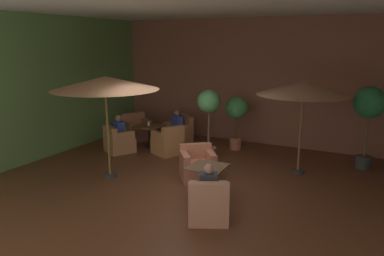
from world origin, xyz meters
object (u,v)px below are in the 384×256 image
armchair_front_left_east (136,130)px  armchair_front_left_west (168,143)px  patio_umbrella_tall_red (303,89)px  armchair_front_left_north (179,133)px  patio_umbrella_center_beige (105,84)px  patron_by_window (119,127)px  potted_tree_left_corner (236,113)px  patron_with_friend (177,121)px  potted_tree_mid_left (369,108)px  armchair_front_left_south (119,142)px  potted_tree_mid_right (209,111)px  patron_blue_shirt (209,184)px  armchair_front_right_north (197,166)px  armchair_front_right_east (208,204)px  iced_drink_cup (149,124)px  cafe_table_front_left (149,129)px  cafe_table_front_right (208,173)px

armchair_front_left_east → armchair_front_left_west: (1.84, -0.97, 0.01)m
armchair_front_left_east → patio_umbrella_tall_red: 5.91m
armchair_front_left_north → patio_umbrella_center_beige: patio_umbrella_center_beige is taller
armchair_front_left_west → patron_by_window: bearing=-162.5°
potted_tree_left_corner → patron_with_friend: size_ratio=2.49×
patio_umbrella_tall_red → potted_tree_mid_left: patio_umbrella_tall_red is taller
patio_umbrella_center_beige → patron_by_window: bearing=121.7°
armchair_front_left_south → armchair_front_left_west: armchair_front_left_west is taller
potted_tree_mid_right → patron_blue_shirt: (1.56, -3.37, -0.66)m
patron_blue_shirt → armchair_front_left_south: bearing=147.5°
armchair_front_right_north → armchair_front_right_east: size_ratio=1.07×
patron_blue_shirt → iced_drink_cup: bearing=136.0°
potted_tree_left_corner → armchair_front_left_east: bearing=-172.9°
patio_umbrella_tall_red → patron_blue_shirt: 3.74m
potted_tree_mid_left → patron_blue_shirt: 5.15m
patron_with_friend → armchair_front_right_east: bearing=-54.4°
armchair_front_left_west → patron_blue_shirt: patron_blue_shirt is taller
patio_umbrella_center_beige → patron_by_window: size_ratio=3.64×
patio_umbrella_center_beige → patron_blue_shirt: patio_umbrella_center_beige is taller
armchair_front_left_east → potted_tree_left_corner: size_ratio=0.67×
potted_tree_mid_right → armchair_front_left_south: bearing=-165.4°
armchair_front_right_north → patron_blue_shirt: (1.11, -1.76, 0.38)m
cafe_table_front_left → patron_blue_shirt: bearing=-44.0°
armchair_front_right_north → patio_umbrella_center_beige: (-1.96, -0.87, 1.97)m
armchair_front_right_east → patron_with_friend: (-3.20, 4.47, 0.40)m
armchair_front_left_west → patio_umbrella_tall_red: patio_umbrella_tall_red is taller
armchair_front_right_north → patron_by_window: size_ratio=1.60×
armchair_front_left_north → patio_umbrella_tall_red: (4.11, -1.15, 1.81)m
armchair_front_left_east → iced_drink_cup: armchair_front_left_east is taller
potted_tree_mid_left → iced_drink_cup: (-6.15, -0.85, -0.86)m
patron_by_window → patron_with_friend: bearing=59.6°
iced_drink_cup → potted_tree_left_corner: bearing=20.2°
potted_tree_mid_left → potted_tree_mid_right: bearing=-164.6°
armchair_front_left_north → iced_drink_cup: size_ratio=9.98×
patron_by_window → patron_blue_shirt: bearing=-32.9°
patio_umbrella_center_beige → potted_tree_mid_right: size_ratio=1.28×
armchair_front_left_west → armchair_front_right_north: (1.66, -1.39, -0.02)m
cafe_table_front_left → iced_drink_cup: bearing=143.7°
potted_tree_mid_left → cafe_table_front_right: bearing=-128.9°
armchair_front_left_north → patron_blue_shirt: size_ratio=1.64×
potted_tree_mid_left → patron_by_window: bearing=-165.1°
armchair_front_right_east → iced_drink_cup: bearing=135.9°
armchair_front_right_north → patron_blue_shirt: patron_blue_shirt is taller
cafe_table_front_right → patron_by_window: 4.15m
potted_tree_mid_right → armchair_front_right_east: bearing=-65.2°
potted_tree_mid_left → iced_drink_cup: 6.27m
armchair_front_left_south → armchair_front_right_north: (3.10, -0.91, 0.00)m
potted_tree_left_corner → patron_by_window: 3.54m
patio_umbrella_center_beige → armchair_front_left_south: bearing=122.5°
patron_by_window → potted_tree_left_corner: bearing=31.5°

